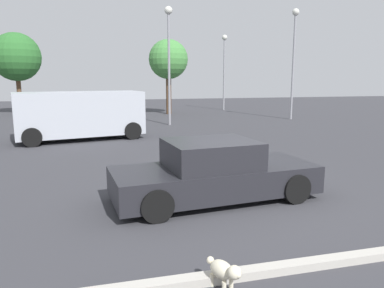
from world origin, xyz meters
name	(u,v)px	position (x,y,z in m)	size (l,w,h in m)	color
ground_plane	(228,197)	(0.00, 0.00, 0.00)	(80.00, 80.00, 0.00)	#38383D
sedan_foreground	(214,173)	(-0.37, -0.07, 0.61)	(4.61, 2.20, 1.33)	#232328
dog	(224,271)	(-1.33, -3.45, 0.26)	(0.35, 0.56, 0.41)	beige
van_white	(80,114)	(-3.51, 9.13, 1.13)	(5.60, 3.17, 2.08)	#B2B7C1
parking_curb	(308,264)	(0.00, -3.25, 0.06)	(6.88, 0.20, 0.12)	#B7B2A8
light_post_near	(294,46)	(9.58, 14.12, 4.68)	(0.44, 0.44, 6.98)	gray
light_post_mid	(169,46)	(1.24, 13.13, 4.43)	(0.44, 0.44, 6.55)	gray
light_post_far	(224,59)	(7.67, 22.00, 4.23)	(0.44, 0.44, 6.21)	gray
tree_back_left	(168,60)	(2.47, 19.72, 4.01)	(2.90, 2.90, 5.51)	brown
tree_back_center	(16,57)	(-8.45, 22.77, 4.22)	(3.57, 3.57, 6.02)	brown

